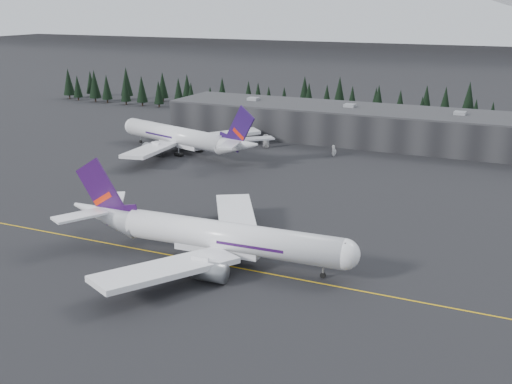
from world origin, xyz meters
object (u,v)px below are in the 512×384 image
at_px(jet_parked, 186,138).
at_px(gse_vehicle_b, 334,154).
at_px(terminal, 375,126).
at_px(gse_vehicle_a, 266,146).
at_px(jet_main, 206,234).

bearing_deg(jet_parked, gse_vehicle_b, -142.01).
relative_size(terminal, jet_parked, 2.46).
bearing_deg(gse_vehicle_b, terminal, 130.89).
bearing_deg(jet_parked, gse_vehicle_a, -120.37).
xyz_separation_m(jet_parked, gse_vehicle_a, (21.68, 19.65, -4.82)).
distance_m(terminal, jet_main, 125.51).
bearing_deg(gse_vehicle_b, gse_vehicle_a, -129.34).
distance_m(jet_parked, gse_vehicle_a, 29.65).
bearing_deg(terminal, gse_vehicle_b, -103.52).
height_order(terminal, jet_parked, jet_parked).
height_order(terminal, gse_vehicle_a, terminal).
relative_size(terminal, gse_vehicle_b, 42.66).
bearing_deg(gse_vehicle_b, jet_main, -32.66).
height_order(jet_parked, gse_vehicle_a, jet_parked).
xyz_separation_m(jet_main, jet_parked, (-52.85, 80.09, 0.15)).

